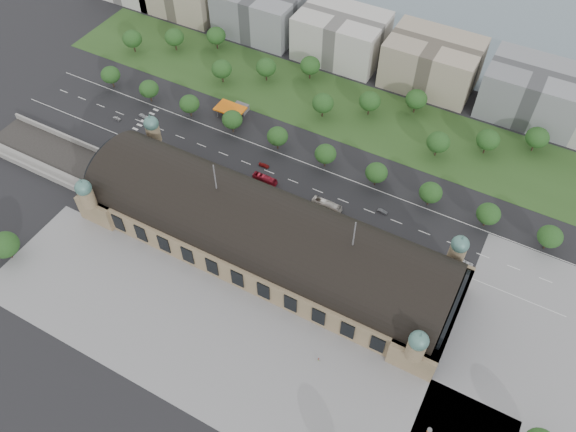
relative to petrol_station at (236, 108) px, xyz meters
The scene contains 53 objects.
ground 84.71m from the petrol_station, 50.45° to the right, with size 900.00×900.00×0.00m, color black.
station 84.98m from the petrol_station, 50.45° to the right, with size 150.00×48.40×44.30m.
track_cutting 87.79m from the petrol_station, 129.73° to the right, with size 70.00×24.00×3.10m.
plaza_south 126.63m from the petrol_station, 59.68° to the right, with size 190.00×48.00×0.12m, color gray.
plaza_east 169.97m from the petrol_station, 22.59° to the right, with size 56.00×100.00×0.12m, color gray.
road_slab 43.62m from the petrol_station, 38.82° to the right, with size 260.00×26.00×0.10m, color black.
grass_belt 47.86m from the petrol_station, 35.47° to the left, with size 300.00×45.00×0.10m, color #2B4B1E.
petrol_station is the anchor object (origin of this frame).
office_2 73.13m from the petrol_station, 111.07° to the left, with size 45.00×32.00×24.00m, color gray.
office_3 72.38m from the petrol_station, 70.56° to the left, with size 45.00×32.00×24.00m, color beige.
office_4 100.64m from the petrol_station, 42.50° to the left, with size 45.00×32.00×24.00m, color tan.
office_5 141.49m from the petrol_station, 28.66° to the left, with size 45.00×32.00×24.00m, color gray.
tree_row_0 67.38m from the petrol_station, 169.47° to the right, with size 9.60×9.60×11.52m.
tree_row_1 44.08m from the petrol_station, 163.73° to the right, with size 9.60×9.60×11.52m.
tree_row_2 22.32m from the petrol_station, 145.83° to the right, with size 9.60×9.60×11.52m.
tree_row_3 14.35m from the petrol_station, 64.33° to the right, with size 9.60×9.60×11.52m.
tree_row_4 32.64m from the petrol_station, 22.33° to the right, with size 9.60×9.60×11.52m.
tree_row_5 55.47m from the petrol_station, 12.84° to the right, with size 9.60×9.60×11.52m.
tree_row_6 78.99m from the petrol_station, ahead, with size 9.60×9.60×11.52m.
tree_row_7 102.74m from the petrol_station, ahead, with size 9.60×9.60×11.52m.
tree_row_8 126.58m from the petrol_station, ahead, with size 9.60×9.60×11.52m.
tree_row_9 150.47m from the petrol_station, ahead, with size 9.60×9.60×11.52m.
tree_belt_0 78.30m from the petrol_station, 166.89° to the left, with size 10.40×10.40×12.48m.
tree_belt_1 64.57m from the petrol_station, 152.50° to the left, with size 10.40×10.40×12.48m.
tree_belt_2 56.72m from the petrol_station, 132.40° to the left, with size 10.40×10.40×12.48m.
tree_belt_3 26.54m from the petrol_station, 137.15° to the left, with size 10.40×10.40×12.48m.
tree_belt_4 30.15m from the petrol_station, 90.18° to the left, with size 10.40×10.40×12.48m.
tree_belt_5 46.08m from the petrol_station, 65.62° to the left, with size 10.40×10.40×12.48m.
tree_belt_6 42.15m from the petrol_station, 25.05° to the left, with size 10.40×10.40×12.48m.
tree_belt_7 64.40m from the petrol_station, 27.57° to the left, with size 10.40×10.40×12.48m.
tree_belt_8 86.76m from the petrol_station, 28.79° to the left, with size 10.40×10.40×12.48m.
tree_belt_9 96.68m from the petrol_station, 10.57° to the left, with size 10.40×10.40×12.48m.
tree_belt_10 117.83m from the petrol_station, 14.62° to the left, with size 10.40×10.40×12.48m.
tree_belt_11 139.39m from the petrol_station, 17.43° to the left, with size 10.40×10.40×12.48m.
tree_plaza_sw 119.51m from the petrol_station, 105.09° to the right, with size 11.00×11.00×12.73m.
traffic_car_0 57.64m from the petrol_station, 146.93° to the right, with size 1.68×4.18×1.42m, color silver.
traffic_car_1 45.28m from the petrol_station, 147.75° to the right, with size 1.42×4.09×1.35m, color gray.
traffic_car_2 38.29m from the petrol_station, 99.04° to the right, with size 2.68×5.82×1.62m, color black.
traffic_car_3 39.59m from the petrol_station, 40.05° to the right, with size 1.92×4.73×1.37m, color maroon.
traffic_car_5 90.60m from the petrol_station, 16.34° to the right, with size 1.46×4.20×1.38m, color #53545B.
traffic_car_6 129.97m from the petrol_station, 15.40° to the right, with size 2.33×5.05×1.40m, color silver.
parked_car_0 46.94m from the petrol_station, 109.18° to the right, with size 1.69×4.84×1.59m, color black.
parked_car_1 43.57m from the petrol_station, 112.20° to the right, with size 2.29×4.98×1.38m, color maroon.
parked_car_2 41.57m from the petrol_station, 103.94° to the right, with size 2.11×5.18×1.50m, color #172542.
parked_car_3 43.09m from the petrol_station, 78.00° to the right, with size 1.63×4.06×1.38m, color #505357.
parked_car_4 40.36m from the petrol_station, 88.28° to the right, with size 1.61×4.61×1.52m, color #B9BABC.
parked_car_5 49.96m from the petrol_station, 61.54° to the right, with size 2.40×5.21×1.45m, color gray.
parked_car_6 49.10m from the petrol_station, 55.22° to the right, with size 1.92×4.72×1.37m, color black.
bus_west 48.46m from the petrol_station, 43.40° to the right, with size 2.65×11.33×3.16m, color #B51D31.
bus_mid 74.32m from the petrol_station, 31.01° to the right, with size 2.60×11.09×3.09m, color beige.
bus_east 73.83m from the petrol_station, 27.60° to the right, with size 3.06×13.08×3.64m, color silver.
advertising_column 168.73m from the petrol_station, 37.47° to the right, with size 1.53×1.53×2.91m.
pedestrian_0 134.55m from the petrol_station, 46.27° to the right, with size 0.76×0.44×1.56m, color gray.
Camera 1 is at (70.20, -111.20, 177.66)m, focal length 35.00 mm.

